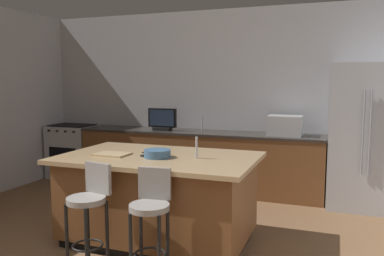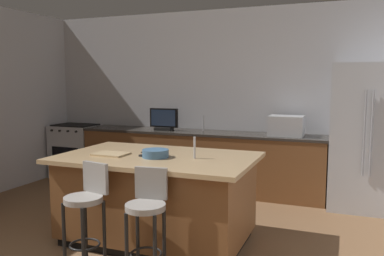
{
  "view_description": "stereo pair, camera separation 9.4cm",
  "coord_description": "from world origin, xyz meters",
  "px_view_note": "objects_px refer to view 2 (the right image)",
  "views": [
    {
      "loc": [
        1.98,
        -1.69,
        1.68
      ],
      "look_at": [
        0.25,
        2.95,
        1.1
      ],
      "focal_mm": 37.11,
      "sensor_mm": 36.0,
      "label": 1
    },
    {
      "loc": [
        2.06,
        -1.66,
        1.68
      ],
      "look_at": [
        0.25,
        2.95,
        1.1
      ],
      "focal_mm": 37.11,
      "sensor_mm": 36.0,
      "label": 2
    }
  ],
  "objects_px": {
    "refrigerator": "(366,137)",
    "bar_stool_right": "(147,215)",
    "kitchen_island": "(157,197)",
    "fruit_bowl": "(155,153)",
    "cell_phone": "(148,152)",
    "tv_remote": "(146,155)",
    "bar_stool_left": "(87,207)",
    "range_oven": "(76,151)",
    "cutting_board": "(111,154)",
    "tv_monitor": "(164,120)",
    "microwave": "(286,126)"
  },
  "relations": [
    {
      "from": "refrigerator",
      "to": "bar_stool_right",
      "type": "distance_m",
      "value": 3.31
    },
    {
      "from": "kitchen_island",
      "to": "bar_stool_right",
      "type": "xyz_separation_m",
      "value": [
        0.29,
        -0.78,
        0.1
      ]
    },
    {
      "from": "fruit_bowl",
      "to": "kitchen_island",
      "type": "bearing_deg",
      "value": 107.76
    },
    {
      "from": "cell_phone",
      "to": "tv_remote",
      "type": "relative_size",
      "value": 0.88
    },
    {
      "from": "bar_stool_left",
      "to": "tv_remote",
      "type": "height_order",
      "value": "bar_stool_left"
    },
    {
      "from": "range_oven",
      "to": "cell_phone",
      "type": "xyz_separation_m",
      "value": [
        2.43,
        -1.89,
        0.46
      ]
    },
    {
      "from": "bar_stool_left",
      "to": "bar_stool_right",
      "type": "height_order",
      "value": "bar_stool_left"
    },
    {
      "from": "fruit_bowl",
      "to": "cutting_board",
      "type": "xyz_separation_m",
      "value": [
        -0.5,
        -0.04,
        -0.03
      ]
    },
    {
      "from": "tv_monitor",
      "to": "refrigerator",
      "type": "bearing_deg",
      "value": -0.31
    },
    {
      "from": "tv_monitor",
      "to": "bar_stool_right",
      "type": "distance_m",
      "value": 3.04
    },
    {
      "from": "range_oven",
      "to": "fruit_bowl",
      "type": "height_order",
      "value": "fruit_bowl"
    },
    {
      "from": "tv_monitor",
      "to": "cutting_board",
      "type": "xyz_separation_m",
      "value": [
        0.4,
        -2.13,
        -0.15
      ]
    },
    {
      "from": "range_oven",
      "to": "bar_stool_right",
      "type": "height_order",
      "value": "bar_stool_right"
    },
    {
      "from": "range_oven",
      "to": "bar_stool_left",
      "type": "distance_m",
      "value": 3.68
    },
    {
      "from": "refrigerator",
      "to": "tv_monitor",
      "type": "xyz_separation_m",
      "value": [
        -2.94,
        0.02,
        0.12
      ]
    },
    {
      "from": "microwave",
      "to": "tv_remote",
      "type": "relative_size",
      "value": 2.82
    },
    {
      "from": "bar_stool_left",
      "to": "fruit_bowl",
      "type": "height_order",
      "value": "fruit_bowl"
    },
    {
      "from": "fruit_bowl",
      "to": "tv_remote",
      "type": "xyz_separation_m",
      "value": [
        -0.13,
        0.05,
        -0.03
      ]
    },
    {
      "from": "microwave",
      "to": "tv_remote",
      "type": "height_order",
      "value": "microwave"
    },
    {
      "from": "refrigerator",
      "to": "bar_stool_right",
      "type": "height_order",
      "value": "refrigerator"
    },
    {
      "from": "fruit_bowl",
      "to": "cell_phone",
      "type": "relative_size",
      "value": 1.8
    },
    {
      "from": "refrigerator",
      "to": "tv_monitor",
      "type": "distance_m",
      "value": 2.95
    },
    {
      "from": "range_oven",
      "to": "tv_remote",
      "type": "height_order",
      "value": "tv_remote"
    },
    {
      "from": "refrigerator",
      "to": "bar_stool_left",
      "type": "height_order",
      "value": "refrigerator"
    },
    {
      "from": "bar_stool_right",
      "to": "cell_phone",
      "type": "distance_m",
      "value": 1.1
    },
    {
      "from": "bar_stool_right",
      "to": "cutting_board",
      "type": "height_order",
      "value": "bar_stool_right"
    },
    {
      "from": "kitchen_island",
      "to": "fruit_bowl",
      "type": "distance_m",
      "value": 0.5
    },
    {
      "from": "bar_stool_left",
      "to": "cutting_board",
      "type": "height_order",
      "value": "bar_stool_left"
    },
    {
      "from": "range_oven",
      "to": "tv_monitor",
      "type": "bearing_deg",
      "value": -1.66
    },
    {
      "from": "refrigerator",
      "to": "bar_stool_right",
      "type": "bearing_deg",
      "value": -123.02
    },
    {
      "from": "refrigerator",
      "to": "range_oven",
      "type": "relative_size",
      "value": 2.05
    },
    {
      "from": "range_oven",
      "to": "cutting_board",
      "type": "xyz_separation_m",
      "value": [
        2.14,
        -2.18,
        0.46
      ]
    },
    {
      "from": "fruit_bowl",
      "to": "tv_remote",
      "type": "bearing_deg",
      "value": 159.67
    },
    {
      "from": "refrigerator",
      "to": "tv_remote",
      "type": "relative_size",
      "value": 11.28
    },
    {
      "from": "bar_stool_left",
      "to": "tv_remote",
      "type": "distance_m",
      "value": 0.87
    },
    {
      "from": "bar_stool_left",
      "to": "tv_remote",
      "type": "xyz_separation_m",
      "value": [
        0.2,
        0.77,
        0.35
      ]
    },
    {
      "from": "range_oven",
      "to": "tv_remote",
      "type": "xyz_separation_m",
      "value": [
        2.51,
        -2.09,
        0.46
      ]
    },
    {
      "from": "fruit_bowl",
      "to": "cell_phone",
      "type": "height_order",
      "value": "fruit_bowl"
    },
    {
      "from": "kitchen_island",
      "to": "microwave",
      "type": "bearing_deg",
      "value": 63.27
    },
    {
      "from": "range_oven",
      "to": "tv_remote",
      "type": "bearing_deg",
      "value": -39.77
    },
    {
      "from": "tv_remote",
      "to": "cutting_board",
      "type": "bearing_deg",
      "value": -146.4
    },
    {
      "from": "tv_monitor",
      "to": "tv_remote",
      "type": "height_order",
      "value": "tv_monitor"
    },
    {
      "from": "fruit_bowl",
      "to": "range_oven",
      "type": "bearing_deg",
      "value": 141.03
    },
    {
      "from": "bar_stool_right",
      "to": "cutting_board",
      "type": "relative_size",
      "value": 2.74
    },
    {
      "from": "microwave",
      "to": "tv_monitor",
      "type": "bearing_deg",
      "value": -178.44
    },
    {
      "from": "microwave",
      "to": "bar_stool_right",
      "type": "distance_m",
      "value": 2.96
    },
    {
      "from": "tv_monitor",
      "to": "microwave",
      "type": "bearing_deg",
      "value": 1.56
    },
    {
      "from": "refrigerator",
      "to": "range_oven",
      "type": "bearing_deg",
      "value": 179.19
    },
    {
      "from": "tv_monitor",
      "to": "cell_phone",
      "type": "bearing_deg",
      "value": -69.74
    },
    {
      "from": "cell_phone",
      "to": "cutting_board",
      "type": "bearing_deg",
      "value": -121.32
    }
  ]
}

